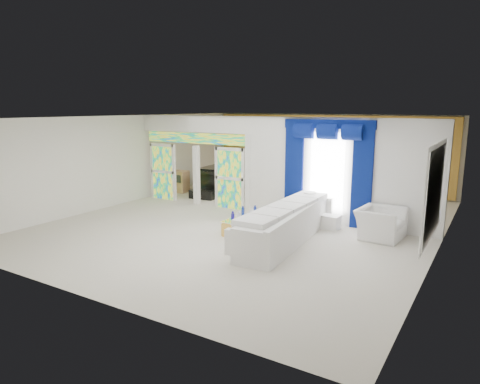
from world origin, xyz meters
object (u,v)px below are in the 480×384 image
Objects in this scene: coffee_table at (246,224)px; console_table at (319,220)px; grand_piano at (226,179)px; armchair at (380,223)px; white_sofa at (286,225)px.

coffee_table is 1.44× the size of console_table.
console_table is 0.58× the size of grand_piano.
grand_piano is (-6.68, 3.08, 0.11)m from armchair.
white_sofa is 2.43m from armchair.
white_sofa is 1.67m from console_table.
console_table is 1.70m from armchair.
grand_piano reaches higher than armchair.
armchair is (1.69, -0.16, 0.20)m from console_table.
grand_piano is at bearing 128.67° from coffee_table.
white_sofa is 2.13× the size of grand_piano.
grand_piano is (-3.40, 4.25, 0.32)m from coffee_table.
coffee_table is 3.49m from armchair.
armchair is at bearing 19.75° from coffee_table.
armchair is at bearing -5.31° from console_table.
console_table is (0.24, 1.63, -0.21)m from white_sofa.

